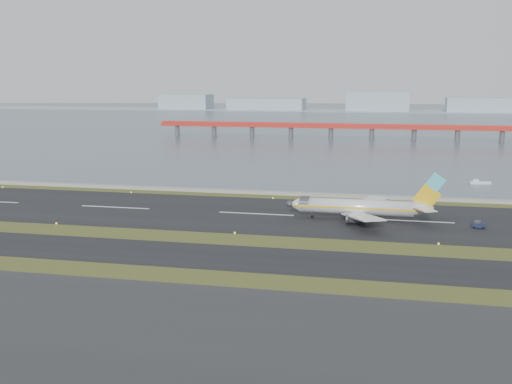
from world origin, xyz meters
TOP-DOWN VIEW (x-y plane):
  - ground at (0.00, 0.00)m, footprint 1000.00×1000.00m
  - apron_strip at (0.00, -55.00)m, footprint 1000.00×50.00m
  - taxiway_strip at (0.00, -12.00)m, footprint 1000.00×18.00m
  - runway_strip at (0.00, 30.00)m, footprint 1000.00×45.00m
  - seawall at (0.00, 60.00)m, footprint 1000.00×2.50m
  - bay_water at (0.00, 460.00)m, footprint 1400.00×800.00m
  - red_pier at (20.00, 250.00)m, footprint 260.00×5.00m
  - far_shoreline at (13.62, 620.00)m, footprint 1400.00×80.00m
  - airliner at (27.53, 27.97)m, footprint 38.52×32.89m
  - pushback_tug at (55.06, 25.25)m, footprint 3.22×2.20m
  - workboat_near at (62.94, 95.21)m, footprint 7.08×3.10m

SIDE VIEW (x-z plane):
  - ground at x=0.00m, z-range 0.00..0.00m
  - bay_water at x=0.00m, z-range -0.65..0.65m
  - apron_strip at x=0.00m, z-range 0.00..0.10m
  - taxiway_strip at x=0.00m, z-range 0.00..0.10m
  - runway_strip at x=0.00m, z-range 0.00..0.10m
  - seawall at x=0.00m, z-range 0.00..1.00m
  - workboat_near at x=62.94m, z-range -0.31..1.36m
  - pushback_tug at x=55.06m, z-range -0.03..1.88m
  - airliner at x=27.53m, z-range -2.94..9.86m
  - far_shoreline at x=13.62m, z-range -24.18..36.32m
  - red_pier at x=20.00m, z-range 2.18..12.38m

